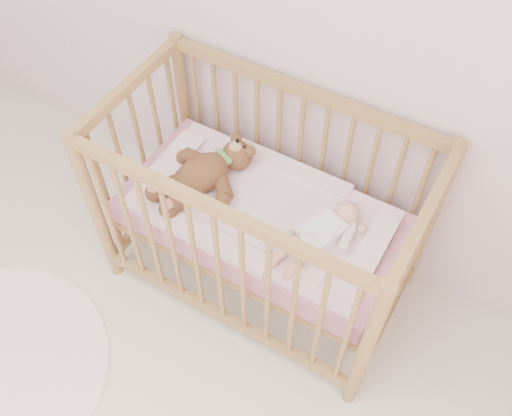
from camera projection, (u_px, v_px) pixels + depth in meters
The scene contains 5 objects.
crib at pixel (262, 217), 2.52m from camera, with size 1.36×0.76×1.00m, color #A47F45, non-canonical shape.
mattress at pixel (262, 219), 2.54m from camera, with size 1.22×0.62×0.13m, color #C3798E.
blanket at pixel (262, 209), 2.48m from camera, with size 1.10×0.58×0.06m, color #F1A6BA, non-canonical shape.
baby at pixel (323, 230), 2.31m from camera, with size 0.23×0.48×0.12m, color white, non-canonical shape.
teddy_bear at pixel (202, 173), 2.49m from camera, with size 0.39×0.55×0.15m, color brown, non-canonical shape.
Camera 1 is at (1.04, 0.29, 2.53)m, focal length 40.00 mm.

